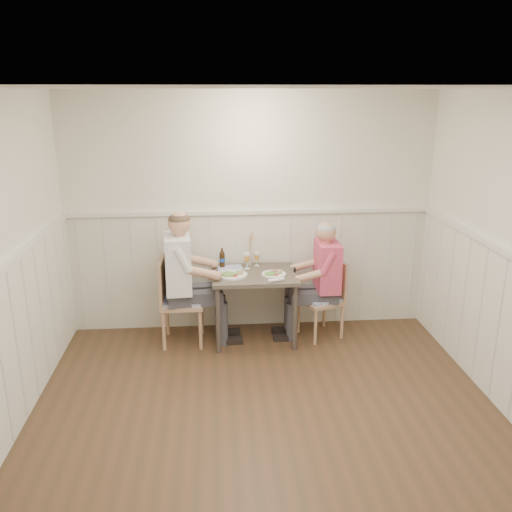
# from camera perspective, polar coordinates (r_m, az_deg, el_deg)

# --- Properties ---
(ground_plane) EXTENTS (4.50, 4.50, 0.00)m
(ground_plane) POSITION_cam_1_polar(r_m,az_deg,el_deg) (4.39, 1.64, -19.10)
(ground_plane) COLOR #473320
(room_shell) EXTENTS (4.04, 4.54, 2.60)m
(room_shell) POSITION_cam_1_polar(r_m,az_deg,el_deg) (3.70, 1.84, 0.24)
(room_shell) COLOR white
(room_shell) RESTS_ON ground
(wainscot) EXTENTS (4.00, 4.49, 1.34)m
(wainscot) POSITION_cam_1_polar(r_m,az_deg,el_deg) (4.63, 0.78, -7.15)
(wainscot) COLOR beige
(wainscot) RESTS_ON ground
(dining_table) EXTENTS (0.89, 0.70, 0.75)m
(dining_table) POSITION_cam_1_polar(r_m,az_deg,el_deg) (5.72, -0.16, -2.80)
(dining_table) COLOR #494039
(dining_table) RESTS_ON ground
(chair_right) EXTENTS (0.52, 0.52, 0.84)m
(chair_right) POSITION_cam_1_polar(r_m,az_deg,el_deg) (5.93, 7.26, -4.14)
(chair_right) COLOR tan
(chair_right) RESTS_ON ground
(chair_left) EXTENTS (0.45, 0.45, 0.93)m
(chair_left) POSITION_cam_1_polar(r_m,az_deg,el_deg) (5.75, -8.34, -4.38)
(chair_left) COLOR tan
(chair_left) RESTS_ON ground
(man_in_pink) EXTENTS (0.60, 0.42, 1.31)m
(man_in_pink) POSITION_cam_1_polar(r_m,az_deg,el_deg) (5.87, 7.04, -3.42)
(man_in_pink) COLOR #3F3F47
(man_in_pink) RESTS_ON ground
(diner_cream) EXTENTS (0.70, 0.48, 1.46)m
(diner_cream) POSITION_cam_1_polar(r_m,az_deg,el_deg) (5.68, -7.65, -3.47)
(diner_cream) COLOR #3F3F47
(diner_cream) RESTS_ON ground
(plate_man) EXTENTS (0.25, 0.25, 0.06)m
(plate_man) POSITION_cam_1_polar(r_m,az_deg,el_deg) (5.62, 1.80, -1.83)
(plate_man) COLOR white
(plate_man) RESTS_ON dining_table
(plate_diner) EXTENTS (0.31, 0.31, 0.08)m
(plate_diner) POSITION_cam_1_polar(r_m,az_deg,el_deg) (5.59, -2.63, -1.90)
(plate_diner) COLOR white
(plate_diner) RESTS_ON dining_table
(beer_glass_a) EXTENTS (0.06, 0.06, 0.15)m
(beer_glass_a) POSITION_cam_1_polar(r_m,az_deg,el_deg) (5.89, 0.08, -0.07)
(beer_glass_a) COLOR silver
(beer_glass_a) RESTS_ON dining_table
(beer_glass_b) EXTENTS (0.07, 0.07, 0.18)m
(beer_glass_b) POSITION_cam_1_polar(r_m,az_deg,el_deg) (5.78, -0.96, -0.22)
(beer_glass_b) COLOR silver
(beer_glass_b) RESTS_ON dining_table
(beer_bottle) EXTENTS (0.06, 0.06, 0.21)m
(beer_bottle) POSITION_cam_1_polar(r_m,az_deg,el_deg) (5.86, -3.58, -0.28)
(beer_bottle) COLOR black
(beer_bottle) RESTS_ON dining_table
(rolled_napkin) EXTENTS (0.17, 0.09, 0.04)m
(rolled_napkin) POSITION_cam_1_polar(r_m,az_deg,el_deg) (5.43, 2.13, -2.54)
(rolled_napkin) COLOR white
(rolled_napkin) RESTS_ON dining_table
(grass_vase) EXTENTS (0.05, 0.05, 0.39)m
(grass_vase) POSITION_cam_1_polar(r_m,az_deg,el_deg) (5.92, -0.73, 0.76)
(grass_vase) COLOR silver
(grass_vase) RESTS_ON dining_table
(gingham_mat) EXTENTS (0.28, 0.24, 0.01)m
(gingham_mat) POSITION_cam_1_polar(r_m,az_deg,el_deg) (5.85, -2.76, -1.26)
(gingham_mat) COLOR #525DA8
(gingham_mat) RESTS_ON dining_table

